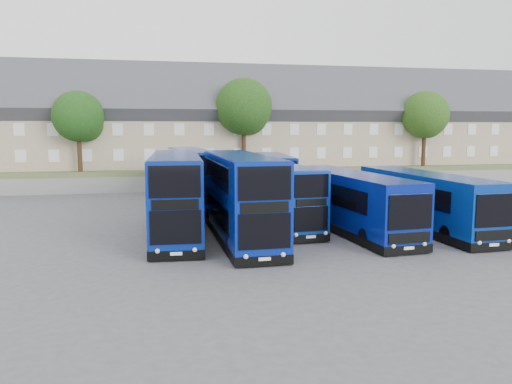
# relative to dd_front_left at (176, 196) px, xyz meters

# --- Properties ---
(ground) EXTENTS (120.00, 120.00, 0.00)m
(ground) POSITION_rel_dd_front_left_xyz_m (5.95, -3.49, -2.28)
(ground) COLOR #4B4B50
(ground) RESTS_ON ground
(retaining_wall) EXTENTS (70.00, 0.40, 1.50)m
(retaining_wall) POSITION_rel_dd_front_left_xyz_m (5.95, 20.51, -1.53)
(retaining_wall) COLOR slate
(retaining_wall) RESTS_ON ground
(earth_bank) EXTENTS (80.00, 20.00, 2.00)m
(earth_bank) POSITION_rel_dd_front_left_xyz_m (5.95, 30.51, -1.28)
(earth_bank) COLOR #4F5A33
(earth_bank) RESTS_ON ground
(terrace_row) EXTENTS (66.00, 10.40, 11.20)m
(terrace_row) POSITION_rel_dd_front_left_xyz_m (11.95, 26.51, 4.32)
(terrace_row) COLOR tan
(terrace_row) RESTS_ON earth_bank
(dd_front_left) EXTENTS (3.26, 11.77, 4.63)m
(dd_front_left) POSITION_rel_dd_front_left_xyz_m (0.00, 0.00, 0.00)
(dd_front_left) COLOR navy
(dd_front_left) RESTS_ON ground
(dd_front_mid) EXTENTS (2.83, 11.78, 4.67)m
(dd_front_mid) POSITION_rel_dd_front_left_xyz_m (3.42, -1.69, 0.02)
(dd_front_mid) COLOR navy
(dd_front_mid) RESTS_ON ground
(dd_front_right) EXTENTS (2.98, 9.90, 3.88)m
(dd_front_right) POSITION_rel_dd_front_left_xyz_m (6.53, 1.23, -0.37)
(dd_front_right) COLOR #082D95
(dd_front_right) RESTS_ON ground
(dd_rear_left) EXTENTS (3.48, 11.27, 4.41)m
(dd_rear_left) POSITION_rel_dd_front_left_xyz_m (1.83, 11.70, -0.11)
(dd_rear_left) COLOR #0833A4
(dd_rear_left) RESTS_ON ground
(dd_rear_right) EXTENTS (3.20, 9.95, 3.89)m
(dd_rear_right) POSITION_rel_dd_front_left_xyz_m (8.75, 11.99, -0.37)
(dd_rear_right) COLOR navy
(dd_rear_right) RESTS_ON ground
(coach_east_a) EXTENTS (3.56, 12.91, 3.49)m
(coach_east_a) POSITION_rel_dd_front_left_xyz_m (10.31, -0.64, -0.56)
(coach_east_a) COLOR navy
(coach_east_a) RESTS_ON ground
(coach_east_b) EXTENTS (3.07, 12.58, 3.42)m
(coach_east_b) POSITION_rel_dd_front_left_xyz_m (15.02, -0.99, -0.60)
(coach_east_b) COLOR navy
(coach_east_b) RESTS_ON ground
(tree_west) EXTENTS (4.80, 4.80, 7.65)m
(tree_west) POSITION_rel_dd_front_left_xyz_m (-7.90, 21.61, 4.77)
(tree_west) COLOR #382314
(tree_west) RESTS_ON earth_bank
(tree_mid) EXTENTS (5.76, 5.76, 9.18)m
(tree_mid) POSITION_rel_dd_front_left_xyz_m (8.10, 22.11, 5.79)
(tree_mid) COLOR #382314
(tree_mid) RESTS_ON earth_bank
(tree_east) EXTENTS (5.12, 5.12, 8.16)m
(tree_east) POSITION_rel_dd_front_left_xyz_m (28.10, 21.61, 5.11)
(tree_east) COLOR #382314
(tree_east) RESTS_ON earth_bank
(tree_far) EXTENTS (5.44, 5.44, 8.67)m
(tree_far) POSITION_rel_dd_front_left_xyz_m (34.10, 28.61, 5.45)
(tree_far) COLOR #382314
(tree_far) RESTS_ON earth_bank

